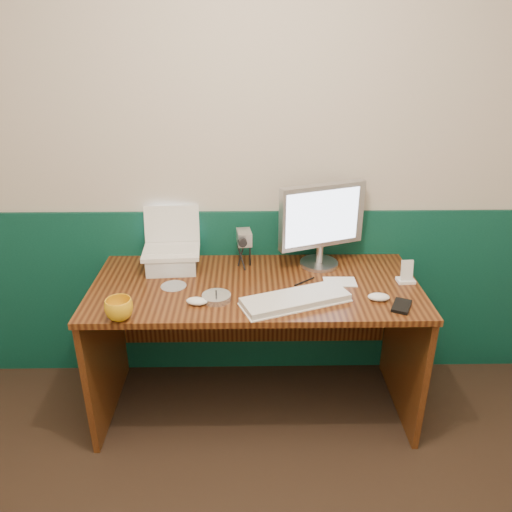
{
  "coord_description": "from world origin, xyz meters",
  "views": [
    {
      "loc": [
        0.02,
        -0.78,
        1.88
      ],
      "look_at": [
        0.05,
        1.23,
        0.97
      ],
      "focal_mm": 35.0,
      "sensor_mm": 36.0,
      "label": 1
    }
  ],
  "objects_px": {
    "desk": "(256,348)",
    "keyboard": "(295,300)",
    "laptop": "(170,232)",
    "camcorder": "(244,249)",
    "mug": "(119,309)",
    "monitor": "(321,224)"
  },
  "relations": [
    {
      "from": "desk",
      "to": "laptop",
      "type": "xyz_separation_m",
      "value": [
        -0.43,
        0.18,
        0.58
      ]
    },
    {
      "from": "laptop",
      "to": "mug",
      "type": "distance_m",
      "value": 0.54
    },
    {
      "from": "desk",
      "to": "monitor",
      "type": "height_order",
      "value": "monitor"
    },
    {
      "from": "desk",
      "to": "monitor",
      "type": "xyz_separation_m",
      "value": [
        0.34,
        0.22,
        0.6
      ]
    },
    {
      "from": "laptop",
      "to": "camcorder",
      "type": "distance_m",
      "value": 0.39
    },
    {
      "from": "desk",
      "to": "camcorder",
      "type": "height_order",
      "value": "camcorder"
    },
    {
      "from": "monitor",
      "to": "mug",
      "type": "relative_size",
      "value": 3.8
    },
    {
      "from": "desk",
      "to": "laptop",
      "type": "height_order",
      "value": "laptop"
    },
    {
      "from": "laptop",
      "to": "keyboard",
      "type": "distance_m",
      "value": 0.73
    },
    {
      "from": "monitor",
      "to": "keyboard",
      "type": "bearing_deg",
      "value": -132.57
    },
    {
      "from": "laptop",
      "to": "keyboard",
      "type": "xyz_separation_m",
      "value": [
        0.61,
        -0.37,
        -0.19
      ]
    },
    {
      "from": "desk",
      "to": "keyboard",
      "type": "bearing_deg",
      "value": -45.84
    },
    {
      "from": "keyboard",
      "to": "camcorder",
      "type": "xyz_separation_m",
      "value": [
        -0.23,
        0.38,
        0.09
      ]
    },
    {
      "from": "desk",
      "to": "keyboard",
      "type": "xyz_separation_m",
      "value": [
        0.18,
        -0.18,
        0.39
      ]
    },
    {
      "from": "laptop",
      "to": "camcorder",
      "type": "xyz_separation_m",
      "value": [
        0.37,
        0.02,
        -0.1
      ]
    },
    {
      "from": "desk",
      "to": "monitor",
      "type": "relative_size",
      "value": 3.5
    },
    {
      "from": "camcorder",
      "to": "monitor",
      "type": "bearing_deg",
      "value": -4.33
    },
    {
      "from": "camcorder",
      "to": "laptop",
      "type": "bearing_deg",
      "value": 175.6
    },
    {
      "from": "monitor",
      "to": "camcorder",
      "type": "bearing_deg",
      "value": 161.86
    },
    {
      "from": "keyboard",
      "to": "monitor",
      "type": "bearing_deg",
      "value": 47.43
    },
    {
      "from": "laptop",
      "to": "desk",
      "type": "bearing_deg",
      "value": -26.58
    },
    {
      "from": "laptop",
      "to": "monitor",
      "type": "relative_size",
      "value": 0.63
    }
  ]
}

